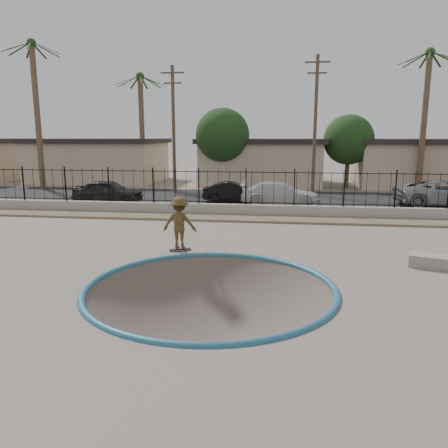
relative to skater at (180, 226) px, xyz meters
The scene contains 24 objects.
ground 9.58m from the skater, 79.13° to the left, with size 120.00×120.00×2.20m, color #6F665D.
bowl_pit 4.30m from the skater, 65.12° to the right, with size 6.84×6.84×1.80m, color brown, non-canonical shape.
coping_ring 4.30m from the skater, 65.12° to the right, with size 7.04×7.04×0.20m, color #26617D.
rock_strip 6.69m from the skater, 74.56° to the left, with size 42.00×1.60×0.11m, color #8B7B5B.
retaining_wall 7.72m from the skater, 76.74° to the left, with size 42.00×0.45×0.60m, color gray.
fence 7.72m from the skater, 76.74° to the left, with size 40.00×0.04×1.80m.
street 14.33m from the skater, 82.91° to the left, with size 90.00×8.00×0.04m, color black.
house_west 27.16m from the skater, 119.19° to the left, with size 11.60×8.60×3.90m.
house_center 23.78m from the skater, 85.74° to the left, with size 10.60×8.60×3.90m.
house_east 28.48m from the skater, 56.36° to the left, with size 12.60×8.60×3.90m.
palm_left 24.02m from the skater, 131.54° to the left, with size 2.30×2.30×11.30m.
palm_mid 23.45m from the skater, 111.23° to the left, with size 2.30×2.30×9.30m.
palm_right 24.47m from the skater, 54.35° to the left, with size 2.30×2.30×10.30m.
utility_pole_left 17.15m from the skater, 104.65° to the left, with size 1.70×0.24×9.00m.
utility_pole_mid 17.65m from the skater, 70.40° to the left, with size 1.70×0.24×9.50m.
street_tree_left 20.49m from the skater, 93.50° to the left, with size 4.32×4.32×6.36m.
street_tree_mid 23.12m from the skater, 67.53° to the left, with size 3.96×3.96×5.83m.
skater is the anchor object (origin of this frame).
skateboard 0.89m from the skater, behind, with size 0.79×0.49×0.07m.
concrete_ledge 8.69m from the skater, ahead, with size 1.60×0.70×0.40m, color gray.
car_a 12.74m from the skater, 123.74° to the left, with size 1.72×4.28×1.46m, color black.
car_b 12.18m from the skater, 87.35° to the left, with size 1.32×3.80×1.25m, color black.
car_c 11.83m from the skater, 72.59° to the left, with size 1.94×4.78×1.39m, color silver.
car_d 17.97m from the skater, 42.72° to the left, with size 2.58×5.60×1.56m, color gray.
Camera 1 is at (1.91, -12.33, 4.14)m, focal length 35.00 mm.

